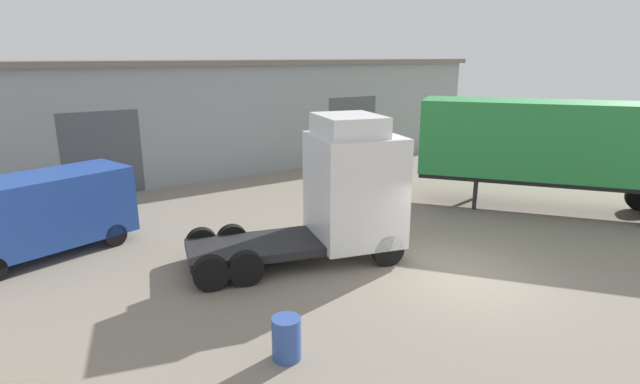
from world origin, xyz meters
TOP-DOWN VIEW (x-y plane):
  - ground_plane at (0.00, 0.00)m, footprint 60.00×60.00m
  - warehouse_building at (0.00, 17.05)m, footprint 30.22×6.61m
  - tractor_unit_white at (-1.99, 3.19)m, footprint 6.47×3.93m
  - container_trailer_green at (7.51, 2.31)m, footprint 8.21×9.46m
  - delivery_van_blue at (-9.55, 8.00)m, footprint 5.51×3.43m
  - oil_drum at (-5.97, -0.55)m, footprint 0.58×0.58m

SIDE VIEW (x-z plane):
  - ground_plane at x=0.00m, z-range 0.00..0.00m
  - oil_drum at x=-5.97m, z-range 0.00..0.88m
  - delivery_van_blue at x=-9.55m, z-range 0.11..2.56m
  - tractor_unit_white at x=-1.99m, z-range -0.12..4.08m
  - container_trailer_green at x=7.51m, z-range 0.55..4.72m
  - warehouse_building at x=0.00m, z-range 0.01..5.60m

